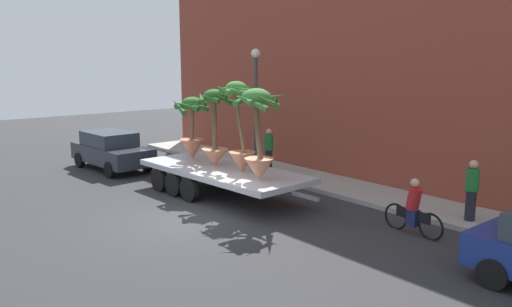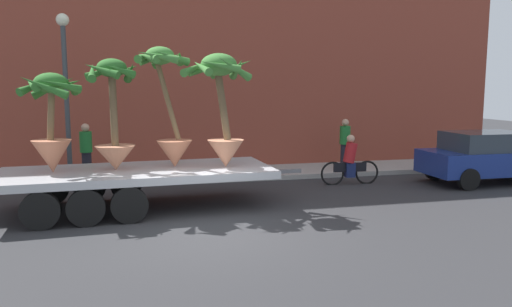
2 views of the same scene
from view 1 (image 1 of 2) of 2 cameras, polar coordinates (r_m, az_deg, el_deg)
ground_plane at (r=14.84m, az=-7.43°, el=-7.44°), size 60.00×60.00×0.00m
sidewalk at (r=18.67m, az=8.56°, el=-3.47°), size 24.00×2.20×0.15m
building_facade at (r=19.44m, az=12.35°, el=11.18°), size 24.00×1.20×9.71m
flatbed_trailer at (r=17.21m, az=-4.28°, el=-2.17°), size 7.46×2.87×0.98m
potted_palm_rear at (r=15.04m, az=0.24°, el=2.77°), size 1.86×1.74×2.75m
potted_palm_middle at (r=17.20m, az=-4.68°, el=2.65°), size 1.33×1.40×2.61m
potted_palm_front at (r=16.20m, az=-1.91°, el=2.90°), size 1.34×1.34×2.91m
potted_palm_extra at (r=18.33m, az=-7.20°, el=2.85°), size 1.46×1.48×2.28m
cyclist at (r=14.03m, az=17.33°, el=-6.06°), size 1.84×0.36×1.54m
trailing_car at (r=22.08m, az=-16.00°, el=0.40°), size 4.28×2.05×1.58m
pedestrian_near_gate at (r=20.17m, az=1.45°, el=0.50°), size 0.36×0.36×1.71m
pedestrian_far_left at (r=15.18m, az=23.17°, el=-3.72°), size 0.36×0.36×1.71m
street_lamp at (r=20.03m, az=-0.03°, el=6.74°), size 0.36×0.36×4.83m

